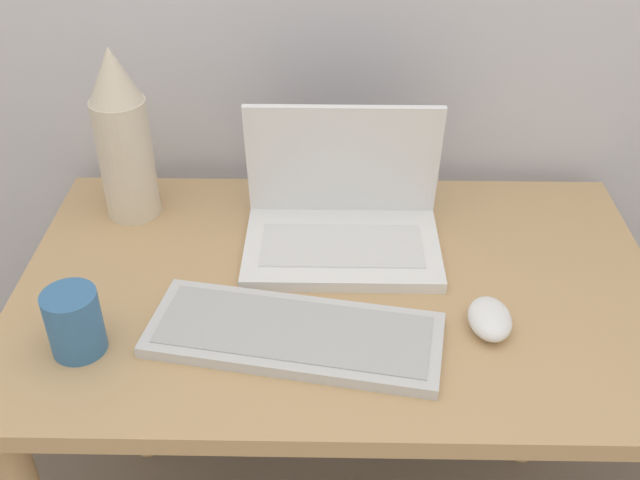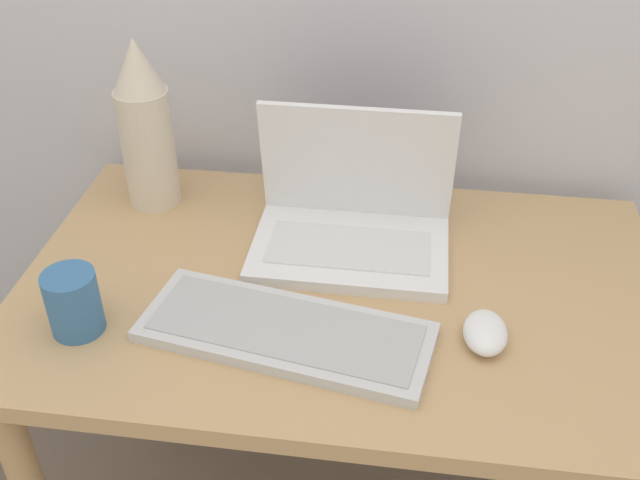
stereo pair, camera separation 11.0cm
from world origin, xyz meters
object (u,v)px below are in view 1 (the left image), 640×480
object	(u,v)px
mug	(74,322)
mouse	(490,319)
keyboard	(294,334)
vase	(123,136)
laptop	(342,217)

from	to	relation	value
mug	mouse	bearing A→B (deg)	5.12
keyboard	mug	world-z (taller)	mug
vase	laptop	bearing A→B (deg)	-13.23
laptop	vase	xyz separation A→B (m)	(-0.37, 0.09, 0.10)
laptop	mug	size ratio (longest dim) A/B	3.29
mouse	mug	distance (m)	0.59
laptop	keyboard	bearing A→B (deg)	-105.86
laptop	mouse	size ratio (longest dim) A/B	3.49
laptop	vase	world-z (taller)	vase
laptop	mouse	bearing A→B (deg)	-45.35
laptop	vase	distance (m)	0.40
keyboard	vase	world-z (taller)	vase
keyboard	vase	size ratio (longest dim) A/B	1.42
mouse	mug	size ratio (longest dim) A/B	0.94
laptop	keyboard	size ratio (longest dim) A/B	0.73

